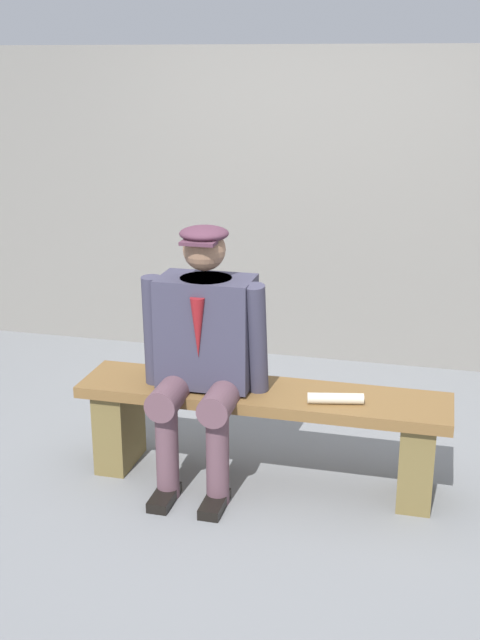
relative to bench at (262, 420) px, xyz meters
The scene contains 5 objects.
ground_plane 0.33m from the bench, ahead, with size 30.00×30.00×0.00m, color slate.
bench is the anchor object (origin of this frame).
seated_man 0.48m from the bench, 11.89° to the left, with size 0.63×0.58×1.29m.
rolled_magazine 0.42m from the bench, 168.44° to the left, with size 0.05×0.05×0.26m, color beige.
stadium_wall 2.06m from the bench, 90.00° to the right, with size 12.00×0.24×2.12m, color slate.
Camera 1 is at (-0.79, 3.56, 2.02)m, focal length 45.48 mm.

